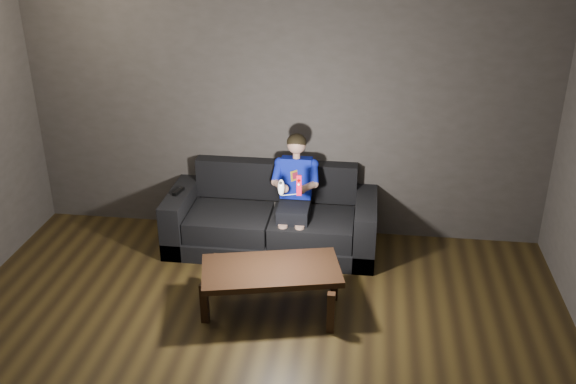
# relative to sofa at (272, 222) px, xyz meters

# --- Properties ---
(back_wall) EXTENTS (5.00, 0.04, 2.70)m
(back_wall) POSITION_rel_sofa_xyz_m (0.08, 0.36, 1.10)
(back_wall) COLOR #3B3734
(back_wall) RESTS_ON ground
(sofa) EXTENTS (1.97, 0.85, 0.76)m
(sofa) POSITION_rel_sofa_xyz_m (0.00, 0.00, 0.00)
(sofa) COLOR black
(sofa) RESTS_ON floor
(child) EXTENTS (0.43, 0.53, 1.06)m
(child) POSITION_rel_sofa_xyz_m (0.22, -0.05, 0.41)
(child) COLOR black
(child) RESTS_ON sofa
(wii_remote_red) EXTENTS (0.05, 0.07, 0.18)m
(wii_remote_red) POSITION_rel_sofa_xyz_m (0.31, -0.46, 0.61)
(wii_remote_red) COLOR red
(wii_remote_red) RESTS_ON child
(nunchuk_white) EXTENTS (0.07, 0.10, 0.15)m
(nunchuk_white) POSITION_rel_sofa_xyz_m (0.15, -0.45, 0.58)
(nunchuk_white) COLOR silver
(nunchuk_white) RESTS_ON child
(wii_remote_black) EXTENTS (0.08, 0.17, 0.03)m
(wii_remote_black) POSITION_rel_sofa_xyz_m (-0.89, -0.07, 0.30)
(wii_remote_black) COLOR black
(wii_remote_black) RESTS_ON sofa
(coffee_table) EXTENTS (1.20, 0.79, 0.40)m
(coffee_table) POSITION_rel_sofa_xyz_m (0.16, -1.08, 0.10)
(coffee_table) COLOR black
(coffee_table) RESTS_ON floor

